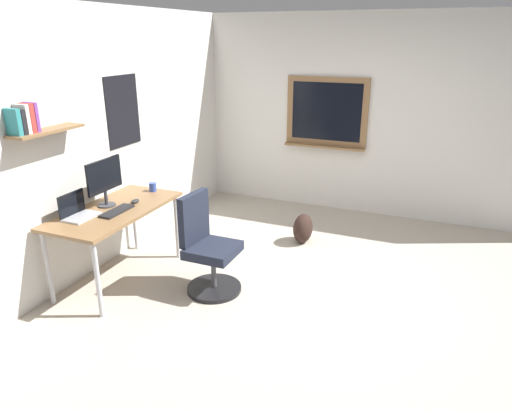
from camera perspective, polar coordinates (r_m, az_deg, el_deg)
name	(u,v)px	position (r m, az deg, el deg)	size (l,w,h in m)	color
ground_plane	(329,298)	(4.46, 8.98, -11.25)	(5.20, 5.20, 0.00)	#ADA393
wall_back	(103,139)	(5.06, -18.32, 7.69)	(5.00, 0.30, 2.60)	silver
wall_right	(380,118)	(6.32, 14.99, 10.30)	(0.22, 5.00, 2.60)	silver
desk	(115,216)	(4.66, -16.90, -1.27)	(1.37, 0.68, 0.75)	olive
office_chair	(207,250)	(4.40, -6.01, -5.56)	(0.52, 0.52, 0.95)	black
laptop	(78,212)	(4.51, -21.07, -0.75)	(0.31, 0.21, 0.23)	#ADAFB5
monitor_primary	(105,179)	(4.65, -18.12, 3.03)	(0.46, 0.17, 0.46)	#38383D
keyboard	(117,211)	(4.53, -16.72, -0.72)	(0.37, 0.13, 0.02)	black
computer_mouse	(135,201)	(4.74, -14.63, 0.46)	(0.10, 0.06, 0.03)	#262628
coffee_mug	(153,187)	(5.04, -12.58, 2.17)	(0.08, 0.08, 0.09)	#334CA5
backpack	(303,228)	(5.48, 5.78, -2.88)	(0.32, 0.22, 0.35)	black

